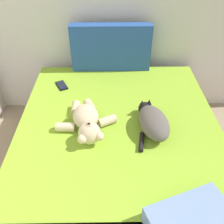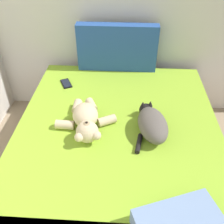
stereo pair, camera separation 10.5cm
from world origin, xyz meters
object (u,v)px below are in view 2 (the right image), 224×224
Objects in this scene: bed at (117,158)px; teddy_bear at (86,120)px; patterned_cushion at (117,48)px; cell_phone at (66,83)px; cat at (152,123)px.

bed is 0.40m from teddy_bear.
patterned_cushion is 0.56m from cell_phone.
bed is at bearing -9.12° from teddy_bear.
cat is at bearing -38.37° from cell_phone.
cell_phone is (-0.71, 0.56, -0.07)m from cat.
teddy_bear reaches higher than bed.
cell_phone is (-0.48, 0.59, 0.27)m from bed.
patterned_cushion reaches higher than teddy_bear.
cell_phone is (-0.43, -0.30, -0.21)m from patterned_cushion.
bed is 3.83× the size of teddy_bear.
teddy_bear is 0.61m from cell_phone.
bed is at bearing -86.94° from patterned_cushion.
bed is 0.41m from cat.
cat is at bearing -1.13° from teddy_bear.
patterned_cushion is at bearing 78.36° from teddy_bear.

